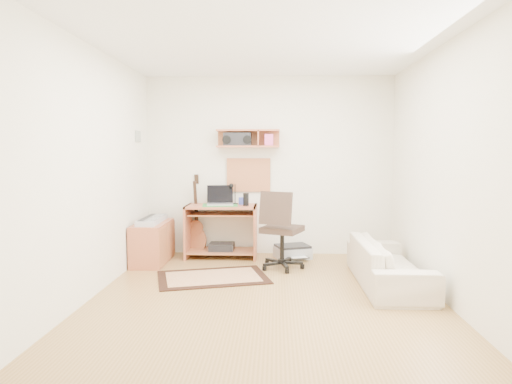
{
  "coord_description": "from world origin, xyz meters",
  "views": [
    {
      "loc": [
        0.1,
        -4.71,
        1.5
      ],
      "look_at": [
        -0.15,
        1.05,
        1.0
      ],
      "focal_mm": 32.04,
      "sensor_mm": 36.0,
      "label": 1
    }
  ],
  "objects_px": {
    "task_chair": "(282,229)",
    "cabinet": "(153,242)",
    "printer": "(293,252)",
    "sofa": "(388,256)",
    "desk": "(222,231)"
  },
  "relations": [
    {
      "from": "desk",
      "to": "task_chair",
      "type": "bearing_deg",
      "value": -35.35
    },
    {
      "from": "task_chair",
      "to": "printer",
      "type": "relative_size",
      "value": 2.19
    },
    {
      "from": "task_chair",
      "to": "cabinet",
      "type": "xyz_separation_m",
      "value": [
        -1.77,
        0.25,
        -0.24
      ]
    },
    {
      "from": "task_chair",
      "to": "cabinet",
      "type": "bearing_deg",
      "value": -165.2
    },
    {
      "from": "desk",
      "to": "sofa",
      "type": "height_order",
      "value": "desk"
    },
    {
      "from": "desk",
      "to": "printer",
      "type": "bearing_deg",
      "value": -1.03
    },
    {
      "from": "task_chair",
      "to": "cabinet",
      "type": "distance_m",
      "value": 1.8
    },
    {
      "from": "desk",
      "to": "task_chair",
      "type": "xyz_separation_m",
      "value": [
        0.86,
        -0.61,
        0.14
      ]
    },
    {
      "from": "desk",
      "to": "sofa",
      "type": "xyz_separation_m",
      "value": [
        2.05,
        -1.29,
        -0.04
      ]
    },
    {
      "from": "cabinet",
      "to": "printer",
      "type": "relative_size",
      "value": 1.92
    },
    {
      "from": "task_chair",
      "to": "printer",
      "type": "distance_m",
      "value": 0.75
    },
    {
      "from": "cabinet",
      "to": "sofa",
      "type": "bearing_deg",
      "value": -17.43
    },
    {
      "from": "printer",
      "to": "sofa",
      "type": "distance_m",
      "value": 1.66
    },
    {
      "from": "task_chair",
      "to": "sofa",
      "type": "bearing_deg",
      "value": -6.57
    },
    {
      "from": "desk",
      "to": "task_chair",
      "type": "relative_size",
      "value": 0.97
    }
  ]
}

